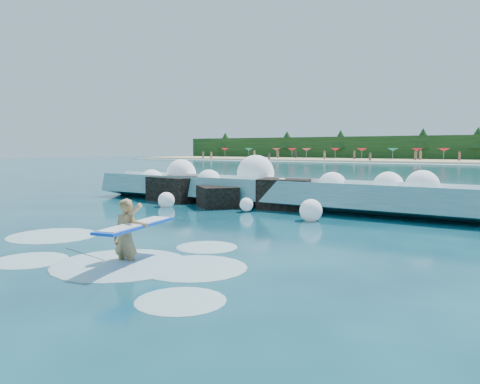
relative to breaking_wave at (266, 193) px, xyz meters
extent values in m
plane|color=#083042|center=(1.07, -7.95, -0.56)|extent=(200.00, 200.00, 0.00)
cube|color=silver|center=(1.07, 59.05, -0.52)|extent=(140.00, 5.00, 0.08)
cube|color=teal|center=(0.00, -0.16, -0.09)|extent=(18.51, 2.82, 1.54)
cube|color=white|center=(0.00, 0.64, 0.37)|extent=(18.51, 1.30, 0.72)
cube|color=black|center=(-4.49, -0.89, -0.08)|extent=(2.76, 2.20, 1.38)
cube|color=black|center=(-1.49, -1.69, -0.19)|extent=(2.42, 2.36, 1.06)
cube|color=black|center=(1.21, -0.49, -0.04)|extent=(2.51, 2.22, 1.49)
imported|color=#A07A4A|center=(2.84, -10.90, 0.02)|extent=(0.69, 0.51, 1.75)
cube|color=blue|center=(3.12, -10.85, 0.32)|extent=(1.07, 2.45, 0.06)
cube|color=white|center=(3.12, -10.85, 0.33)|extent=(0.92, 2.24, 0.06)
cylinder|color=black|center=(3.02, -12.10, -0.11)|extent=(0.01, 0.91, 0.43)
sphere|color=white|center=(-6.84, -0.26, 0.25)|extent=(1.28, 1.28, 1.28)
sphere|color=white|center=(-5.40, 0.44, 0.66)|extent=(1.53, 1.53, 1.53)
sphere|color=white|center=(-3.17, -0.10, 0.37)|extent=(1.21, 1.21, 1.21)
sphere|color=white|center=(-0.81, 0.38, 0.82)|extent=(1.73, 1.73, 1.73)
sphere|color=white|center=(1.11, -0.56, 0.25)|extent=(0.97, 0.97, 0.97)
sphere|color=white|center=(3.09, 0.13, 0.42)|extent=(1.22, 1.22, 1.22)
sphere|color=white|center=(5.31, 0.40, 0.49)|extent=(1.20, 1.20, 1.20)
sphere|color=white|center=(6.71, -0.18, 0.59)|extent=(1.25, 1.25, 1.25)
sphere|color=white|center=(-3.37, -2.90, -0.28)|extent=(0.73, 0.73, 0.73)
sphere|color=white|center=(0.46, -2.35, -0.26)|extent=(0.55, 0.55, 0.55)
sphere|color=white|center=(3.61, -2.99, -0.19)|extent=(0.81, 0.81, 0.81)
ellipsoid|color=silver|center=(2.79, -11.03, -0.56)|extent=(3.06, 3.06, 0.15)
ellipsoid|color=silver|center=(0.78, -11.96, -0.56)|extent=(1.72, 1.72, 0.09)
ellipsoid|color=silver|center=(4.34, -10.36, -0.56)|extent=(2.34, 2.34, 0.12)
ellipsoid|color=silver|center=(-1.46, -9.84, -0.56)|extent=(2.58, 2.58, 0.13)
ellipsoid|color=silver|center=(3.28, -8.55, -0.56)|extent=(1.61, 1.61, 0.08)
ellipsoid|color=silver|center=(5.55, -12.18, -0.56)|extent=(1.57, 1.57, 0.08)
cone|color=red|center=(-54.87, 72.98, 1.69)|extent=(2.00, 2.00, 0.50)
cone|color=#15887D|center=(-48.54, 73.70, 1.69)|extent=(2.00, 2.00, 0.50)
cone|color=#C73A57|center=(-41.48, 74.25, 1.69)|extent=(2.00, 2.00, 0.50)
cone|color=red|center=(-35.99, 71.26, 1.69)|extent=(2.00, 2.00, 0.50)
cone|color=#C73A57|center=(-32.49, 71.08, 1.69)|extent=(2.00, 2.00, 0.50)
cone|color=red|center=(-26.85, 72.93, 1.69)|extent=(2.00, 2.00, 0.50)
cone|color=red|center=(-20.60, 71.05, 1.69)|extent=(2.00, 2.00, 0.50)
cone|color=#15887D|center=(-14.67, 71.21, 1.69)|extent=(2.00, 2.00, 0.50)
cone|color=red|center=(-10.58, 72.45, 1.69)|extent=(2.00, 2.00, 0.50)
cone|color=red|center=(-5.61, 70.67, 1.69)|extent=(2.00, 2.00, 0.50)
cube|color=#3F332D|center=(-8.49, 72.39, 0.60)|extent=(0.35, 0.22, 1.51)
cube|color=brown|center=(-15.75, 61.50, 0.29)|extent=(0.35, 0.22, 1.53)
cube|color=#3F332D|center=(-0.75, 62.88, 0.64)|extent=(0.35, 0.22, 1.60)
cube|color=#262633|center=(-50.71, 69.95, 0.61)|extent=(0.35, 0.22, 1.54)
cube|color=#3F332D|center=(-27.09, 71.86, 0.58)|extent=(0.35, 0.22, 1.47)
cube|color=brown|center=(-9.96, 68.63, 0.64)|extent=(0.35, 0.22, 1.60)
cube|color=#8C664C|center=(-20.83, 68.65, 0.61)|extent=(0.35, 0.22, 1.53)
cube|color=#262633|center=(-49.93, 62.86, 0.64)|extent=(0.35, 0.22, 1.59)
cube|color=#3F332D|center=(-38.16, 69.02, 0.64)|extent=(0.35, 0.22, 1.59)
cube|color=#262633|center=(-36.75, 67.73, 0.58)|extent=(0.35, 0.22, 1.47)
cube|color=brown|center=(-33.36, 68.83, 0.53)|extent=(0.35, 0.22, 1.38)
cube|color=#3F332D|center=(-53.03, 66.44, 0.64)|extent=(0.35, 0.22, 1.59)
cube|color=#8C664C|center=(-4.91, 72.94, 0.56)|extent=(0.35, 0.22, 1.43)
cube|color=brown|center=(-49.43, 67.04, 0.53)|extent=(0.35, 0.22, 1.37)
cube|color=#8C664C|center=(-1.58, 65.72, 0.55)|extent=(0.35, 0.22, 1.42)
cube|color=#262633|center=(-36.90, 60.34, 0.20)|extent=(0.35, 0.22, 1.36)
cube|color=brown|center=(-4.66, 60.48, 0.28)|extent=(0.35, 0.22, 1.51)
camera|label=1|loc=(10.67, -17.98, 2.02)|focal=35.00mm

